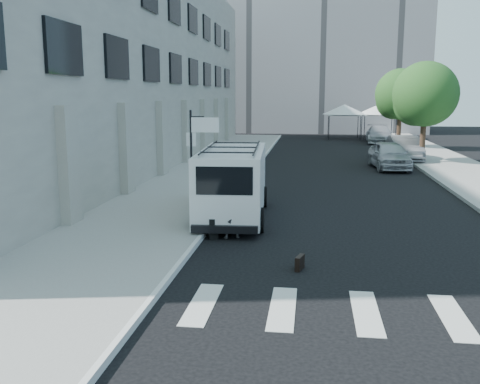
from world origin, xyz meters
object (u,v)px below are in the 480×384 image
(businessman, at_px, (231,207))
(parked_car_a, at_px, (389,155))
(parked_car_c, at_px, (379,134))
(briefcase, at_px, (300,263))
(cargo_van, at_px, (233,182))
(parked_car_b, at_px, (404,149))
(suitcase, at_px, (212,228))

(businessman, distance_m, parked_car_a, 17.00)
(businessman, bearing_deg, parked_car_c, -132.32)
(briefcase, bearing_deg, businessman, 143.12)
(cargo_van, distance_m, parked_car_b, 18.64)
(cargo_van, bearing_deg, parked_car_c, 70.74)
(suitcase, relative_size, parked_car_c, 0.22)
(briefcase, bearing_deg, cargo_van, 129.13)
(briefcase, bearing_deg, parked_car_b, 89.88)
(businessman, relative_size, parked_car_c, 0.35)
(cargo_van, distance_m, parked_car_a, 14.70)
(businessman, relative_size, parked_car_a, 0.41)
(cargo_van, height_order, parked_car_a, cargo_van)
(cargo_van, relative_size, parked_car_b, 1.31)
(suitcase, xyz_separation_m, parked_car_b, (8.52, 19.45, 0.48))
(suitcase, distance_m, parked_car_c, 33.35)
(parked_car_c, bearing_deg, parked_car_a, -92.08)
(briefcase, bearing_deg, suitcase, 150.42)
(businessman, relative_size, cargo_van, 0.29)
(suitcase, relative_size, cargo_van, 0.18)
(cargo_van, height_order, parked_car_c, cargo_van)
(parked_car_b, bearing_deg, suitcase, -114.84)
(suitcase, bearing_deg, parked_car_a, 43.91)
(parked_car_b, xyz_separation_m, parked_car_c, (0.00, 12.79, -0.04))
(briefcase, distance_m, cargo_van, 5.92)
(cargo_van, relative_size, parked_car_c, 1.21)
(businessman, distance_m, briefcase, 3.40)
(businessman, distance_m, suitcase, 0.82)
(parked_car_a, distance_m, parked_car_b, 3.97)
(businessman, xyz_separation_m, suitcase, (-0.54, -0.06, -0.61))
(suitcase, relative_size, parked_car_a, 0.25)
(parked_car_b, distance_m, parked_car_c, 12.79)
(briefcase, xyz_separation_m, suitcase, (-2.59, 2.55, 0.14))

